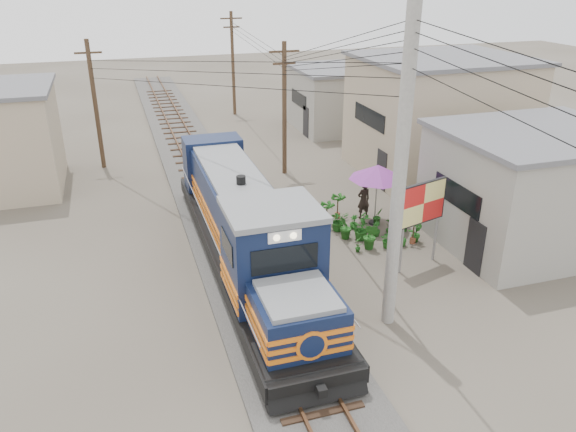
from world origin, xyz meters
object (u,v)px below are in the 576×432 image
object	(u,v)px
locomotive	(246,228)
billboard	(423,205)
vendor	(364,200)
market_umbrella	(378,172)

from	to	relation	value
locomotive	billboard	world-z (taller)	locomotive
vendor	billboard	bearing A→B (deg)	84.78
billboard	vendor	xyz separation A→B (m)	(-0.09, 4.72, -1.64)
billboard	vendor	world-z (taller)	billboard
vendor	locomotive	bearing A→B (deg)	19.93
market_umbrella	vendor	bearing A→B (deg)	106.21
locomotive	vendor	bearing A→B (deg)	26.28
locomotive	vendor	distance (m)	6.85
billboard	market_umbrella	xyz separation A→B (m)	(0.13, 3.96, -0.09)
billboard	vendor	size ratio (longest dim) A/B	1.97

